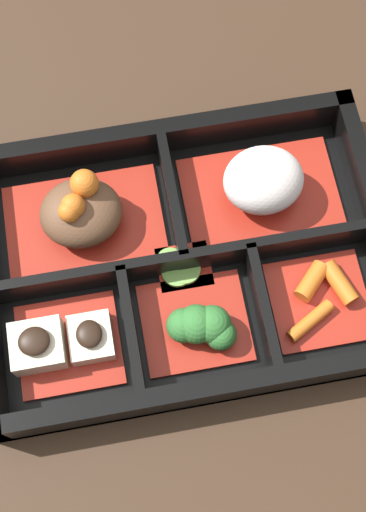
# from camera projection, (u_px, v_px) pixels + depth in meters

# --- Properties ---
(ground_plane) EXTENTS (3.00, 3.00, 0.00)m
(ground_plane) POSITION_uv_depth(u_px,v_px,m) (183.00, 266.00, 0.60)
(ground_plane) COLOR #382619
(bento_base) EXTENTS (0.34, 0.24, 0.01)m
(bento_base) POSITION_uv_depth(u_px,v_px,m) (183.00, 264.00, 0.60)
(bento_base) COLOR black
(bento_base) RESTS_ON ground_plane
(bento_rim) EXTENTS (0.34, 0.24, 0.04)m
(bento_rim) POSITION_uv_depth(u_px,v_px,m) (184.00, 260.00, 0.58)
(bento_rim) COLOR black
(bento_rim) RESTS_ON ground_plane
(bowl_stew) EXTENTS (0.13, 0.09, 0.06)m
(bowl_stew) POSITION_uv_depth(u_px,v_px,m) (82.00, 214.00, 0.59)
(bowl_stew) COLOR maroon
(bowl_stew) RESTS_ON bento_base
(bowl_rice) EXTENTS (0.13, 0.09, 0.05)m
(bowl_rice) POSITION_uv_depth(u_px,v_px,m) (263.00, 184.00, 0.59)
(bowl_rice) COLOR maroon
(bowl_rice) RESTS_ON bento_base
(bowl_tofu) EXTENTS (0.08, 0.08, 0.04)m
(bowl_tofu) POSITION_uv_depth(u_px,v_px,m) (62.00, 343.00, 0.56)
(bowl_tofu) COLOR maroon
(bowl_tofu) RESTS_ON bento_base
(bowl_greens) EXTENTS (0.09, 0.08, 0.04)m
(bowl_greens) POSITION_uv_depth(u_px,v_px,m) (200.00, 325.00, 0.56)
(bowl_greens) COLOR maroon
(bowl_greens) RESTS_ON bento_base
(bowl_carrots) EXTENTS (0.08, 0.08, 0.02)m
(bowl_carrots) POSITION_uv_depth(u_px,v_px,m) (320.00, 298.00, 0.58)
(bowl_carrots) COLOR maroon
(bowl_carrots) RESTS_ON bento_base
(bowl_pickles) EXTENTS (0.04, 0.04, 0.01)m
(bowl_pickles) POSITION_uv_depth(u_px,v_px,m) (177.00, 268.00, 0.59)
(bowl_pickles) COLOR maroon
(bowl_pickles) RESTS_ON bento_base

